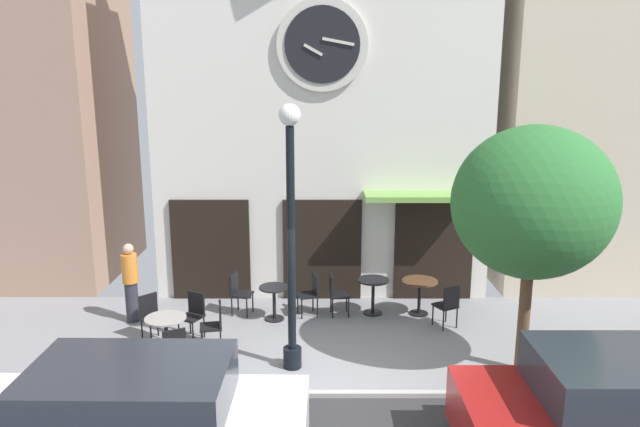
{
  "coord_description": "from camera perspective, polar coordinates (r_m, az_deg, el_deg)",
  "views": [
    {
      "loc": [
        -0.09,
        -8.54,
        4.95
      ],
      "look_at": [
        -0.04,
        2.19,
        2.48
      ],
      "focal_mm": 33.4,
      "sensor_mm": 36.0,
      "label": 1
    }
  ],
  "objects": [
    {
      "name": "ground_plane",
      "position": [
        9.6,
        0.31,
        -18.26
      ],
      "size": [
        26.55,
        9.42,
        0.13
      ],
      "color": "gray"
    },
    {
      "name": "clock_building",
      "position": [
        13.99,
        -0.05,
        15.6
      ],
      "size": [
        7.53,
        3.38,
        10.81
      ],
      "color": "silver",
      "rests_on": "ground_plane"
    },
    {
      "name": "neighbor_building_right",
      "position": [
        16.8,
        26.77,
        15.08
      ],
      "size": [
        6.3,
        4.29,
        11.93
      ],
      "color": "beige",
      "rests_on": "ground_plane"
    },
    {
      "name": "street_lamp",
      "position": [
        9.91,
        -3.04,
        -2.53
      ],
      "size": [
        0.36,
        0.36,
        4.55
      ],
      "color": "black",
      "rests_on": "ground_plane"
    },
    {
      "name": "street_tree",
      "position": [
        10.25,
        19.51,
        0.97
      ],
      "size": [
        2.65,
        2.39,
        4.23
      ],
      "color": "brown",
      "rests_on": "ground_plane"
    },
    {
      "name": "cafe_table_leftmost",
      "position": [
        11.26,
        -14.78,
        -10.59
      ],
      "size": [
        0.74,
        0.74,
        0.74
      ],
      "color": "black",
      "rests_on": "ground_plane"
    },
    {
      "name": "cafe_table_center_right",
      "position": [
        12.5,
        -4.66,
        -8.06
      ],
      "size": [
        0.62,
        0.62,
        0.72
      ],
      "color": "black",
      "rests_on": "ground_plane"
    },
    {
      "name": "cafe_table_center_left",
      "position": [
        12.8,
        4.87,
        -7.31
      ],
      "size": [
        0.67,
        0.67,
        0.77
      ],
      "color": "black",
      "rests_on": "ground_plane"
    },
    {
      "name": "cafe_table_near_door",
      "position": [
        12.88,
        9.28,
        -7.19
      ],
      "size": [
        0.76,
        0.76,
        0.76
      ],
      "color": "black",
      "rests_on": "ground_plane"
    },
    {
      "name": "cafe_chair_by_entrance",
      "position": [
        12.69,
        -1.1,
        -7.44
      ],
      "size": [
        0.5,
        0.5,
        0.9
      ],
      "color": "black",
      "rests_on": "ground_plane"
    },
    {
      "name": "cafe_chair_left_end",
      "position": [
        11.88,
        -12.26,
        -9.21
      ],
      "size": [
        0.54,
        0.54,
        0.9
      ],
      "color": "black",
      "rests_on": "ground_plane"
    },
    {
      "name": "cafe_chair_mid_row",
      "position": [
        12.85,
        -8.08,
        -7.32
      ],
      "size": [
        0.49,
        0.49,
        0.9
      ],
      "color": "black",
      "rests_on": "ground_plane"
    },
    {
      "name": "cafe_chair_facing_street",
      "position": [
        12.67,
        1.29,
        -7.49
      ],
      "size": [
        0.43,
        0.43,
        0.9
      ],
      "color": "black",
      "rests_on": "ground_plane"
    },
    {
      "name": "cafe_chair_corner",
      "position": [
        11.33,
        -10.25,
        -10.25
      ],
      "size": [
        0.46,
        0.46,
        0.9
      ],
      "color": "black",
      "rests_on": "ground_plane"
    },
    {
      "name": "cafe_chair_near_lamp",
      "position": [
        12.31,
        11.93,
        -8.4
      ],
      "size": [
        0.54,
        0.54,
        0.9
      ],
      "color": "black",
      "rests_on": "ground_plane"
    },
    {
      "name": "cafe_chair_right_end",
      "position": [
        11.98,
        -16.11,
        -9.25
      ],
      "size": [
        0.57,
        0.57,
        0.9
      ],
      "color": "black",
      "rests_on": "ground_plane"
    },
    {
      "name": "cafe_chair_outer",
      "position": [
        10.48,
        -14.1,
        -12.44
      ],
      "size": [
        0.54,
        0.54,
        0.9
      ],
      "color": "black",
      "rests_on": "ground_plane"
    },
    {
      "name": "pedestrian_orange",
      "position": [
        12.85,
        -17.94,
        -6.26
      ],
      "size": [
        0.45,
        0.45,
        1.67
      ],
      "color": "#2D2D38",
      "rests_on": "ground_plane"
    },
    {
      "name": "parked_car_white",
      "position": [
        8.13,
        -17.73,
        -18.77
      ],
      "size": [
        4.32,
        2.07,
        1.55
      ],
      "color": "white",
      "rests_on": "ground_plane"
    },
    {
      "name": "parked_car_red",
      "position": [
        8.93,
        27.3,
        -16.6
      ],
      "size": [
        4.31,
        2.03,
        1.55
      ],
      "color": "maroon",
      "rests_on": "ground_plane"
    }
  ]
}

